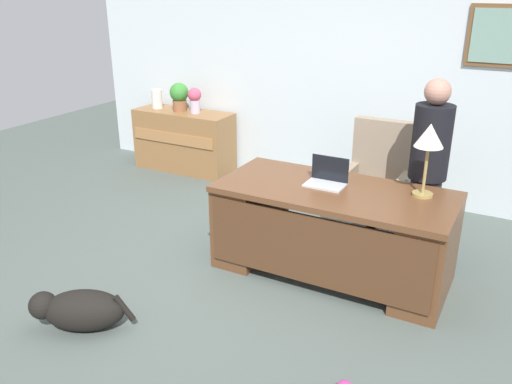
% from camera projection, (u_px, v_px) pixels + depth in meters
% --- Properties ---
extents(ground_plane, '(12.00, 12.00, 0.00)m').
position_uv_depth(ground_plane, '(235.00, 288.00, 4.31)').
color(ground_plane, '#4C5651').
extents(back_wall, '(7.00, 0.16, 2.70)m').
position_uv_depth(back_wall, '(352.00, 75.00, 5.94)').
color(back_wall, silver).
rests_on(back_wall, ground_plane).
extents(desk, '(1.92, 0.89, 0.77)m').
position_uv_depth(desk, '(332.00, 229.00, 4.39)').
color(desk, brown).
rests_on(desk, ground_plane).
extents(credenza, '(1.32, 0.50, 0.78)m').
position_uv_depth(credenza, '(184.00, 141.00, 6.93)').
color(credenza, olive).
rests_on(credenza, ground_plane).
extents(armchair, '(0.60, 0.59, 1.12)m').
position_uv_depth(armchair, '(377.00, 187.00, 5.06)').
color(armchair, gray).
rests_on(armchair, ground_plane).
extents(person_standing, '(0.32, 0.32, 1.62)m').
position_uv_depth(person_standing, '(428.00, 171.00, 4.49)').
color(person_standing, '#262323').
rests_on(person_standing, ground_plane).
extents(dog_lying, '(0.69, 0.54, 0.30)m').
position_uv_depth(dog_lying, '(79.00, 310.00, 3.77)').
color(dog_lying, black).
rests_on(dog_lying, ground_plane).
extents(laptop, '(0.32, 0.22, 0.22)m').
position_uv_depth(laptop, '(327.00, 178.00, 4.37)').
color(laptop, '#B2B5BA').
rests_on(laptop, desk).
extents(desk_lamp, '(0.22, 0.22, 0.58)m').
position_uv_depth(desk_lamp, '(429.00, 140.00, 3.99)').
color(desk_lamp, '#9E8447').
rests_on(desk_lamp, desk).
extents(vase_with_flowers, '(0.17, 0.17, 0.32)m').
position_uv_depth(vase_with_flowers, '(195.00, 99.00, 6.64)').
color(vase_with_flowers, '#BAAEC3').
rests_on(vase_with_flowers, credenza).
extents(vase_empty, '(0.14, 0.14, 0.24)m').
position_uv_depth(vase_empty, '(157.00, 99.00, 6.92)').
color(vase_empty, silver).
rests_on(vase_empty, credenza).
extents(potted_plant, '(0.24, 0.24, 0.36)m').
position_uv_depth(potted_plant, '(179.00, 96.00, 6.74)').
color(potted_plant, brown).
rests_on(potted_plant, credenza).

